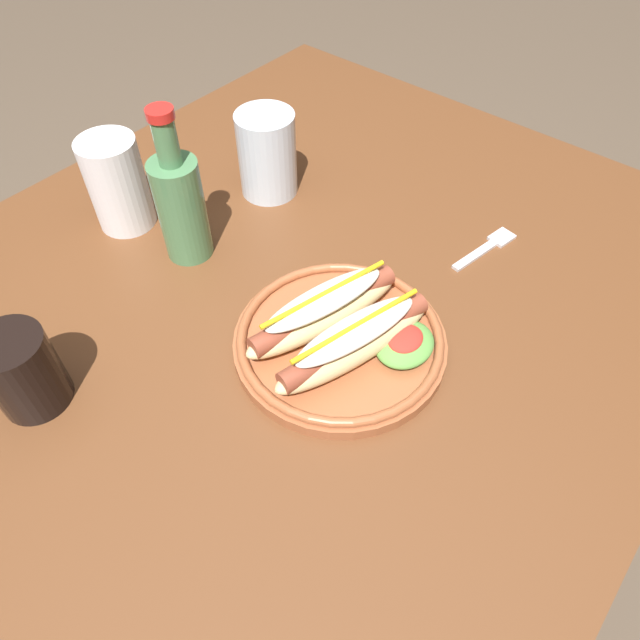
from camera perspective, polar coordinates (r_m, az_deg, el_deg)
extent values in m
plane|color=brown|center=(1.40, -2.51, -19.40)|extent=(8.00, 8.00, 0.00)
cube|color=brown|center=(0.77, -4.27, 0.52)|extent=(1.22, 0.96, 0.04)
cylinder|color=brown|center=(1.29, 26.58, -5.40)|extent=(0.06, 0.06, 0.70)
cylinder|color=brown|center=(1.50, -0.90, 9.87)|extent=(0.06, 0.06, 0.70)
cylinder|color=#9E5633|center=(0.71, 1.86, -2.34)|extent=(0.26, 0.26, 0.02)
torus|color=#9E5633|center=(0.70, 1.89, -1.73)|extent=(0.25, 0.25, 0.01)
ellipsoid|color=#E0C184|center=(0.67, 3.48, -2.47)|extent=(0.23, 0.10, 0.04)
cylinder|color=brown|center=(0.67, 3.51, -2.05)|extent=(0.20, 0.07, 0.03)
ellipsoid|color=silver|center=(0.65, 3.59, -1.05)|extent=(0.17, 0.08, 0.02)
cylinder|color=yellow|center=(0.64, 3.63, -0.48)|extent=(0.17, 0.05, 0.01)
ellipsoid|color=#E0C184|center=(0.70, 0.43, 0.63)|extent=(0.23, 0.10, 0.04)
cylinder|color=brown|center=(0.70, 0.43, 1.05)|extent=(0.20, 0.07, 0.03)
ellipsoid|color=silver|center=(0.68, 0.44, 2.07)|extent=(0.17, 0.08, 0.02)
cylinder|color=yellow|center=(0.68, 0.45, 2.65)|extent=(0.17, 0.05, 0.01)
ellipsoid|color=#5B9942|center=(0.69, 8.33, -2.35)|extent=(0.08, 0.07, 0.02)
ellipsoid|color=red|center=(0.68, 8.42, -1.83)|extent=(0.05, 0.04, 0.01)
cube|color=silver|center=(0.85, 15.03, 6.18)|extent=(0.09, 0.03, 0.00)
cube|color=silver|center=(0.89, 17.49, 7.78)|extent=(0.04, 0.03, 0.00)
cylinder|color=black|center=(0.71, -27.30, -4.53)|extent=(0.08, 0.08, 0.10)
cylinder|color=silver|center=(0.91, -5.24, 15.98)|extent=(0.09, 0.09, 0.13)
cylinder|color=white|center=(0.89, -19.37, 12.57)|extent=(0.08, 0.08, 0.14)
cylinder|color=#4C7F51|center=(0.81, -13.22, 10.66)|extent=(0.07, 0.07, 0.15)
cylinder|color=#4C7F51|center=(0.75, -14.65, 16.82)|extent=(0.03, 0.03, 0.06)
cylinder|color=red|center=(0.73, -15.23, 19.22)|extent=(0.03, 0.03, 0.01)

